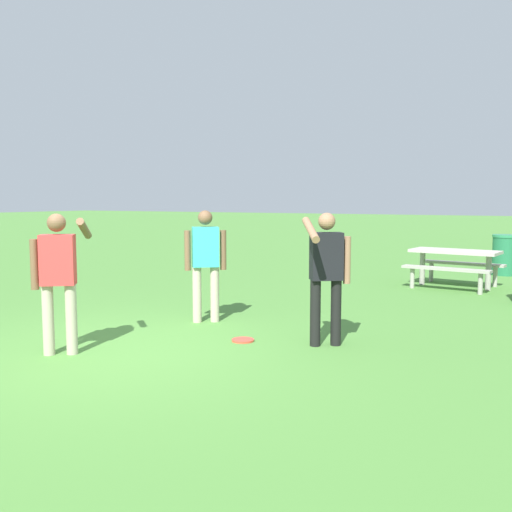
{
  "coord_description": "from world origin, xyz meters",
  "views": [
    {
      "loc": [
        4.62,
        -4.96,
        1.81
      ],
      "look_at": [
        0.83,
        2.11,
        1.0
      ],
      "focal_mm": 40.03,
      "sensor_mm": 36.0,
      "label": 1
    }
  ],
  "objects_px": {
    "trash_can_further_along": "(505,255)",
    "frisbee": "(243,340)",
    "person_catcher": "(58,272)",
    "person_bystander": "(206,258)",
    "picnic_table_near": "(455,260)",
    "person_thrower": "(326,268)"
  },
  "relations": [
    {
      "from": "person_bystander",
      "to": "trash_can_further_along",
      "type": "relative_size",
      "value": 1.71
    },
    {
      "from": "picnic_table_near",
      "to": "person_catcher",
      "type": "bearing_deg",
      "value": -113.33
    },
    {
      "from": "trash_can_further_along",
      "to": "frisbee",
      "type": "bearing_deg",
      "value": -105.59
    },
    {
      "from": "person_thrower",
      "to": "person_bystander",
      "type": "bearing_deg",
      "value": 167.53
    },
    {
      "from": "person_thrower",
      "to": "picnic_table_near",
      "type": "bearing_deg",
      "value": 83.77
    },
    {
      "from": "person_thrower",
      "to": "picnic_table_near",
      "type": "relative_size",
      "value": 0.88
    },
    {
      "from": "frisbee",
      "to": "picnic_table_near",
      "type": "xyz_separation_m",
      "value": [
        1.62,
        5.88,
        0.55
      ]
    },
    {
      "from": "person_bystander",
      "to": "trash_can_further_along",
      "type": "xyz_separation_m",
      "value": [
        3.4,
        7.7,
        -0.46
      ]
    },
    {
      "from": "person_thrower",
      "to": "frisbee",
      "type": "distance_m",
      "value": 1.42
    },
    {
      "from": "person_thrower",
      "to": "trash_can_further_along",
      "type": "relative_size",
      "value": 1.71
    },
    {
      "from": "person_bystander",
      "to": "trash_can_further_along",
      "type": "bearing_deg",
      "value": 66.21
    },
    {
      "from": "person_bystander",
      "to": "picnic_table_near",
      "type": "bearing_deg",
      "value": 62.6
    },
    {
      "from": "frisbee",
      "to": "person_bystander",
      "type": "bearing_deg",
      "value": 144.71
    },
    {
      "from": "person_catcher",
      "to": "person_bystander",
      "type": "xyz_separation_m",
      "value": [
        0.53,
        2.27,
        -0.02
      ]
    },
    {
      "from": "person_catcher",
      "to": "trash_can_further_along",
      "type": "relative_size",
      "value": 1.71
    },
    {
      "from": "person_thrower",
      "to": "person_catcher",
      "type": "relative_size",
      "value": 1.0
    },
    {
      "from": "person_bystander",
      "to": "picnic_table_near",
      "type": "relative_size",
      "value": 0.88
    },
    {
      "from": "person_thrower",
      "to": "person_bystander",
      "type": "height_order",
      "value": "same"
    },
    {
      "from": "person_bystander",
      "to": "picnic_table_near",
      "type": "xyz_separation_m",
      "value": [
        2.67,
        5.14,
        -0.38
      ]
    },
    {
      "from": "person_thrower",
      "to": "trash_can_further_along",
      "type": "bearing_deg",
      "value": 80.66
    },
    {
      "from": "trash_can_further_along",
      "to": "picnic_table_near",
      "type": "bearing_deg",
      "value": -105.92
    },
    {
      "from": "person_catcher",
      "to": "trash_can_further_along",
      "type": "xyz_separation_m",
      "value": [
        3.93,
        9.97,
        -0.48
      ]
    }
  ]
}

